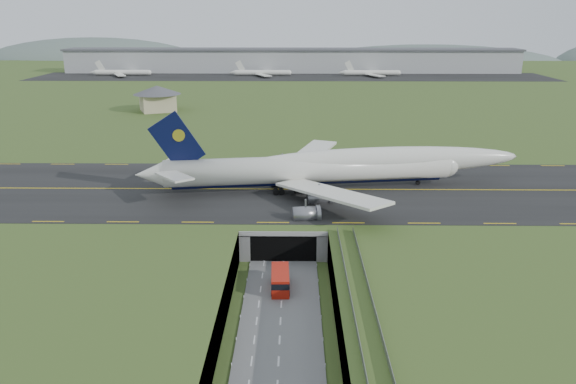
{
  "coord_description": "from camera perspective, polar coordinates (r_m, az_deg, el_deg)",
  "views": [
    {
      "loc": [
        2.01,
        -85.48,
        42.96
      ],
      "look_at": [
        0.68,
        20.0,
        9.6
      ],
      "focal_mm": 35.0,
      "sensor_mm": 36.0,
      "label": 1
    }
  ],
  "objects": [
    {
      "name": "cargo_terminal",
      "position": [
        386.0,
        0.39,
        13.24
      ],
      "size": [
        320.0,
        67.0,
        15.6
      ],
      "color": "#B2B2B2",
      "rests_on": "ground"
    },
    {
      "name": "ground",
      "position": [
        95.7,
        -0.57,
        -9.13
      ],
      "size": [
        900.0,
        900.0,
        0.0
      ],
      "primitive_type": "plane",
      "color": "#415923",
      "rests_on": "ground"
    },
    {
      "name": "trench_road",
      "position": [
        89.01,
        -0.68,
        -11.24
      ],
      "size": [
        12.0,
        75.0,
        0.2
      ],
      "primitive_type": "cube",
      "color": "slate",
      "rests_on": "ground"
    },
    {
      "name": "jumbo_jet",
      "position": [
        123.84,
        4.85,
        2.53
      ],
      "size": [
        85.23,
        55.98,
        18.7
      ],
      "rotation": [
        0.0,
        0.0,
        0.14
      ],
      "color": "white",
      "rests_on": "ground"
    },
    {
      "name": "guideway",
      "position": [
        76.83,
        7.51,
        -11.95
      ],
      "size": [
        3.0,
        53.0,
        7.05
      ],
      "color": "#A8A8A3",
      "rests_on": "ground"
    },
    {
      "name": "taxiway",
      "position": [
        124.11,
        -0.24,
        0.26
      ],
      "size": [
        800.0,
        44.0,
        0.18
      ],
      "primitive_type": "cube",
      "color": "black",
      "rests_on": "airfield_deck"
    },
    {
      "name": "distant_hills",
      "position": [
        521.36,
        7.76,
        12.23
      ],
      "size": [
        700.0,
        91.0,
        60.0
      ],
      "color": "#55665E",
      "rests_on": "ground"
    },
    {
      "name": "service_building",
      "position": [
        232.89,
        -13.14,
        9.47
      ],
      "size": [
        24.45,
        24.45,
        10.22
      ],
      "rotation": [
        0.0,
        0.0,
        0.39
      ],
      "color": "tan",
      "rests_on": "ground"
    },
    {
      "name": "airfield_deck",
      "position": [
        94.39,
        -0.57,
        -7.5
      ],
      "size": [
        800.0,
        800.0,
        6.0
      ],
      "primitive_type": "cube",
      "color": "gray",
      "rests_on": "ground"
    },
    {
      "name": "tunnel_portal",
      "position": [
        109.63,
        -0.38,
        -3.64
      ],
      "size": [
        17.0,
        22.3,
        6.0
      ],
      "color": "gray",
      "rests_on": "ground"
    },
    {
      "name": "shuttle_tram",
      "position": [
        92.55,
        -0.79,
        -8.91
      ],
      "size": [
        3.19,
        7.81,
        3.14
      ],
      "rotation": [
        0.0,
        0.0,
        0.03
      ],
      "color": "#B71A0C",
      "rests_on": "ground"
    }
  ]
}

